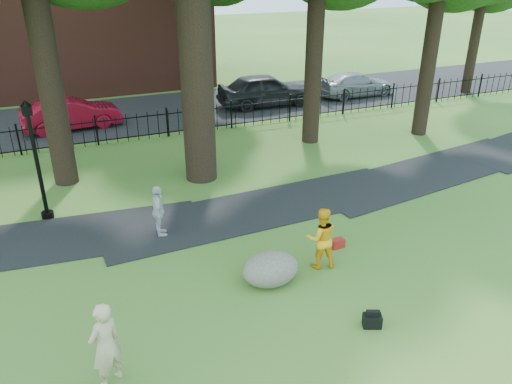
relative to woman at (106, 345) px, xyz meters
name	(u,v)px	position (x,y,z in m)	size (l,w,h in m)	color
ground	(287,284)	(4.40, 1.52, -0.89)	(120.00, 120.00, 0.00)	#326523
footpath	(261,209)	(5.40, 5.42, -0.89)	(36.00, 2.60, 0.03)	black
street	(150,113)	(4.40, 17.52, -0.89)	(80.00, 7.00, 0.02)	black
iron_fence	(167,123)	(4.40, 13.52, -0.29)	(44.00, 0.04, 1.20)	black
woman	(106,345)	(0.00, 0.00, 0.00)	(0.65, 0.43, 1.78)	#C6AE88
man	(321,238)	(5.51, 1.91, -0.07)	(0.80, 0.62, 1.64)	#FFAE15
pedestrian	(159,211)	(2.09, 5.02, -0.13)	(0.90, 0.37, 1.53)	silver
boulder	(271,267)	(4.07, 1.78, -0.48)	(1.42, 1.07, 0.83)	#676156
lamppost	(37,163)	(-0.84, 7.40, 0.90)	(0.36, 0.36, 3.66)	black
backpack	(372,321)	(5.40, -0.58, -0.75)	(0.39, 0.24, 0.29)	black
red_bag	(338,243)	(6.41, 2.51, -0.77)	(0.36, 0.23, 0.25)	maroon
red_sedan	(71,114)	(0.60, 16.26, -0.17)	(1.52, 4.36, 1.44)	maroon
grey_car	(265,90)	(10.39, 16.45, -0.03)	(2.03, 5.04, 1.72)	black
silver_car	(356,84)	(15.97, 16.38, -0.23)	(1.85, 4.55, 1.32)	#929399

